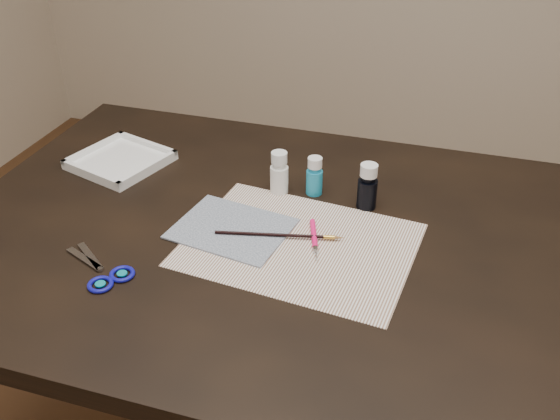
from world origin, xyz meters
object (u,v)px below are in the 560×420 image
(paint_bottle_cyan, at_px, (315,176))
(palette_tray, at_px, (120,160))
(paint_bottle_white, at_px, (279,172))
(scissors, at_px, (93,266))
(paint_bottle_navy, at_px, (368,186))
(canvas, at_px, (232,229))
(paper, at_px, (300,245))

(paint_bottle_cyan, height_order, palette_tray, paint_bottle_cyan)
(paint_bottle_white, xyz_separation_m, palette_tray, (-0.38, 0.01, -0.04))
(scissors, bearing_deg, paint_bottle_navy, -117.80)
(scissors, xyz_separation_m, palette_tray, (-0.15, 0.36, 0.01))
(scissors, distance_m, palette_tray, 0.39)
(paint_bottle_white, bearing_deg, canvas, -105.32)
(paint_bottle_cyan, distance_m, palette_tray, 0.46)
(paint_bottle_cyan, relative_size, scissors, 0.49)
(paint_bottle_white, bearing_deg, palette_tray, 178.48)
(paint_bottle_white, relative_size, paint_bottle_cyan, 1.11)
(scissors, bearing_deg, paint_bottle_white, -101.02)
(paint_bottle_white, height_order, palette_tray, paint_bottle_white)
(canvas, xyz_separation_m, paint_bottle_navy, (0.23, 0.16, 0.05))
(paint_bottle_navy, bearing_deg, paint_bottle_cyan, 169.62)
(canvas, height_order, paint_bottle_cyan, paint_bottle_cyan)
(paper, bearing_deg, canvas, 176.27)
(paint_bottle_white, xyz_separation_m, paint_bottle_cyan, (0.07, 0.02, -0.00))
(canvas, height_order, scissors, scissors)
(paint_bottle_white, distance_m, paint_bottle_navy, 0.19)
(palette_tray, bearing_deg, scissors, -67.93)
(paper, bearing_deg, palette_tray, 158.94)
(paint_bottle_white, height_order, paint_bottle_navy, paint_bottle_navy)
(paint_bottle_white, height_order, paint_bottle_cyan, paint_bottle_white)
(canvas, distance_m, paint_bottle_navy, 0.28)
(scissors, bearing_deg, palette_tray, -44.81)
(paint_bottle_cyan, xyz_separation_m, palette_tray, (-0.45, -0.01, -0.03))
(paper, xyz_separation_m, paint_bottle_cyan, (-0.02, 0.19, 0.04))
(paper, distance_m, canvas, 0.14)
(canvas, bearing_deg, scissors, -136.00)
(paint_bottle_navy, bearing_deg, paint_bottle_white, 178.41)
(palette_tray, bearing_deg, paint_bottle_navy, -1.54)
(paint_bottle_navy, bearing_deg, palette_tray, 178.46)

